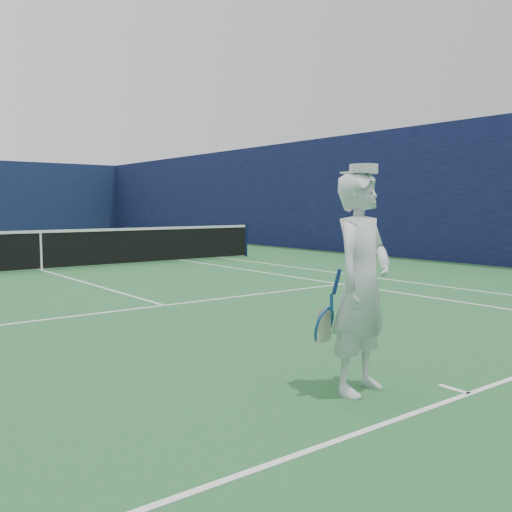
% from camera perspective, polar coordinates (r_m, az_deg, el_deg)
% --- Properties ---
extents(ground, '(80.00, 80.00, 0.00)m').
position_cam_1_polar(ground, '(15.30, -20.65, -1.34)').
color(ground, '#256130').
rests_on(ground, ground).
extents(court_markings, '(11.03, 23.83, 0.01)m').
position_cam_1_polar(court_markings, '(15.30, -20.65, -1.32)').
color(court_markings, white).
rests_on(court_markings, ground).
extents(windscreen_fence, '(20.12, 36.12, 4.00)m').
position_cam_1_polar(windscreen_fence, '(15.21, -20.88, 6.17)').
color(windscreen_fence, '#10183B').
rests_on(windscreen_fence, ground).
extents(tennis_net, '(12.88, 0.09, 1.07)m').
position_cam_1_polar(tennis_net, '(15.25, -20.71, 0.73)').
color(tennis_net, '#141E4C').
rests_on(tennis_net, ground).
extents(tennis_player, '(0.86, 0.60, 1.98)m').
position_cam_1_polar(tennis_player, '(5.00, 10.52, -2.62)').
color(tennis_player, white).
rests_on(tennis_player, ground).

